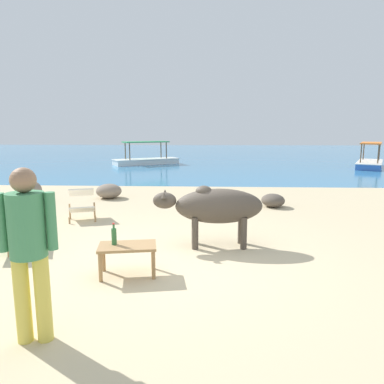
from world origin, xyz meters
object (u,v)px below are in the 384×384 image
Objects in this scene: low_bench_table at (127,250)px; deck_chair_far at (13,228)px; bottle at (114,236)px; boat_white at (146,159)px; boat_blue at (370,162)px; cow at (216,207)px; person_standing at (28,243)px; deck_chair_near at (82,202)px.

low_bench_table is 0.91× the size of deck_chair_far.
boat_white is at bearing 98.35° from bottle.
boat_blue is at bearing 56.50° from bottle.
bottle is (-1.38, -1.26, -0.14)m from cow.
person_standing is at bearing -102.31° from bottle.
cow is at bearing 173.78° from boat_blue.
cow is at bearing -14.47° from deck_chair_far.
cow is at bearing 42.47° from bottle.
boat_blue is at bearing -41.62° from person_standing.
bottle is 0.18× the size of person_standing.
cow is 0.49× the size of boat_white.
deck_chair_far is at bearing 3.62° from cow.
deck_chair_near is 0.24× the size of boat_white.
boat_white is (-2.29, 15.64, -0.29)m from bottle.
boat_blue is at bearing -125.55° from cow.
bottle is 2.05m from deck_chair_far.
deck_chair_far is at bearing 22.31° from person_standing.
person_standing is 18.92m from boat_blue.
person_standing is (-0.34, -1.57, 0.41)m from bottle.
bottle is at bearing 166.28° from low_bench_table.
low_bench_table is at bearing 172.63° from boat_blue.
bottle is at bearing 7.42° from deck_chair_near.
cow is 3.32m from person_standing.
deck_chair_far is at bearing -28.75° from deck_chair_near.
bottle reaches higher than deck_chair_near.
bottle is at bearing -46.19° from deck_chair_far.
deck_chair_far is 0.24× the size of boat_blue.
low_bench_table is 1.75m from person_standing.
bottle is 1.66m from person_standing.
cow reaches higher than low_bench_table.
cow reaches higher than deck_chair_far.
cow is at bearing 36.77° from low_bench_table.
deck_chair_near is 0.24× the size of boat_blue.
deck_chair_near is 2.18m from deck_chair_far.
cow is at bearing 39.75° from deck_chair_near.
deck_chair_near is at bearing 109.34° from low_bench_table.
person_standing is 17.33m from boat_white.
boat_blue is at bearing 47.08° from low_bench_table.
boat_blue is at bearing -36.04° from boat_white.
deck_chair_near and deck_chair_far have the same top height.
deck_chair_far is at bearing 165.62° from boat_blue.
person_standing is 0.43× the size of boat_white.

